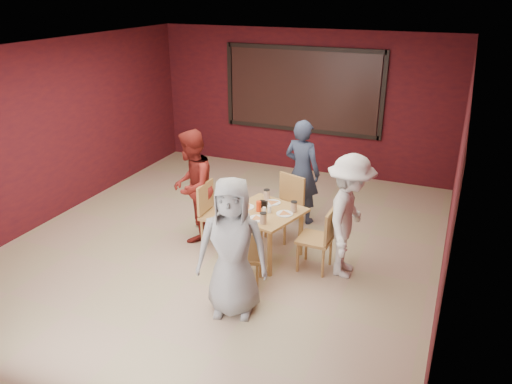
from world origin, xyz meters
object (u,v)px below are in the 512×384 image
at_px(dining_table, 265,216).
at_px(chair_left, 214,211).
at_px(diner_front, 232,248).
at_px(diner_right, 349,217).
at_px(chair_back, 287,203).
at_px(diner_back, 302,172).
at_px(chair_right, 321,236).
at_px(chair_front, 245,255).
at_px(diner_left, 192,186).

relative_size(dining_table, chair_left, 1.19).
relative_size(diner_front, diner_right, 1.01).
xyz_separation_m(chair_back, diner_front, (0.08, -2.05, 0.30)).
bearing_deg(diner_back, chair_right, 130.38).
relative_size(chair_back, chair_right, 1.06).
height_order(dining_table, chair_front, dining_table).
height_order(dining_table, chair_back, chair_back).
xyz_separation_m(chair_back, chair_right, (0.75, -0.78, -0.03)).
bearing_deg(diner_front, chair_left, 108.78).
distance_m(chair_right, diner_left, 2.05).
xyz_separation_m(diner_front, diner_back, (-0.03, 2.63, 0.00)).
bearing_deg(diner_left, diner_front, 28.62).
height_order(dining_table, chair_right, chair_right).
height_order(chair_back, diner_right, diner_right).
xyz_separation_m(chair_left, diner_left, (-0.37, 0.06, 0.30)).
relative_size(chair_front, diner_left, 0.48).
distance_m(chair_back, diner_right, 1.35).
xyz_separation_m(chair_front, chair_right, (0.75, 0.76, 0.05)).
relative_size(chair_left, diner_left, 0.56).
distance_m(chair_left, diner_right, 2.00).
xyz_separation_m(chair_front, diner_front, (0.07, -0.52, 0.38)).
bearing_deg(diner_back, diner_front, 103.52).
bearing_deg(chair_right, dining_table, 177.46).
distance_m(chair_back, diner_front, 2.07).
distance_m(diner_back, diner_right, 1.68).
distance_m(dining_table, diner_front, 1.33).
height_order(chair_front, diner_right, diner_right).
relative_size(chair_back, diner_right, 0.57).
bearing_deg(chair_left, chair_right, -3.93).
distance_m(chair_front, diner_left, 1.62).
height_order(chair_front, chair_back, chair_back).
xyz_separation_m(dining_table, diner_right, (1.15, 0.01, 0.20)).
relative_size(chair_front, diner_front, 0.48).
bearing_deg(diner_right, dining_table, 88.95).
xyz_separation_m(chair_back, chair_left, (-0.89, -0.66, -0.00)).
bearing_deg(chair_front, diner_left, 143.72).
relative_size(chair_front, chair_back, 0.86).
bearing_deg(dining_table, diner_back, 85.82).
relative_size(diner_back, diner_right, 1.01).
bearing_deg(chair_front, chair_left, 135.74).
height_order(dining_table, diner_back, diner_back).
bearing_deg(chair_right, diner_back, 117.62).
relative_size(dining_table, diner_right, 0.67).
xyz_separation_m(chair_front, diner_right, (1.09, 0.81, 0.37)).
bearing_deg(chair_right, chair_back, 134.21).
distance_m(chair_left, diner_left, 0.49).
xyz_separation_m(dining_table, chair_left, (-0.83, 0.08, -0.10)).
relative_size(chair_back, diner_front, 0.57).
xyz_separation_m(chair_left, chair_right, (1.64, -0.11, -0.02)).
relative_size(chair_left, diner_front, 0.56).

